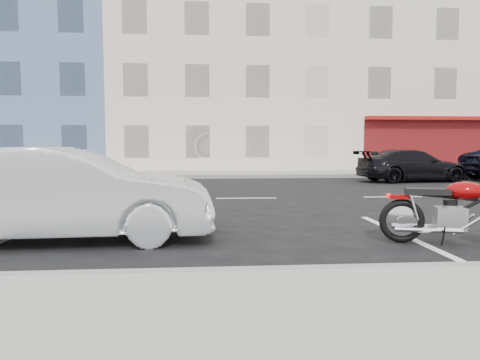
% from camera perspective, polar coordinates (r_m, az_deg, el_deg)
% --- Properties ---
extents(ground, '(120.00, 120.00, 0.00)m').
position_cam_1_polar(ground, '(11.66, 10.69, -2.32)').
color(ground, black).
rests_on(ground, ground).
extents(sidewalk_far, '(80.00, 3.40, 0.15)m').
position_cam_1_polar(sidewalk_far, '(20.02, -10.03, 0.74)').
color(sidewalk_far, gray).
rests_on(sidewalk_far, ground).
extents(curb_near, '(80.00, 0.12, 0.16)m').
position_cam_1_polar(curb_near, '(4.80, -29.20, -11.70)').
color(curb_near, gray).
rests_on(curb_near, ground).
extents(curb_far, '(80.00, 0.12, 0.16)m').
position_cam_1_polar(curb_far, '(18.33, -10.55, 0.41)').
color(curb_far, gray).
rests_on(curb_far, ground).
extents(bldg_blue, '(12.00, 12.00, 13.00)m').
position_cam_1_polar(bldg_blue, '(30.03, -26.56, 13.89)').
color(bldg_blue, slate).
rests_on(bldg_blue, ground).
extents(bldg_cream, '(12.00, 12.00, 11.50)m').
position_cam_1_polar(bldg_cream, '(27.84, -2.27, 13.57)').
color(bldg_cream, beige).
rests_on(bldg_cream, ground).
extents(bldg_corner, '(14.00, 12.00, 12.50)m').
position_cam_1_polar(bldg_corner, '(31.23, 23.02, 13.16)').
color(bldg_corner, beige).
rests_on(bldg_corner, ground).
extents(sedan_silver, '(4.21, 1.66, 1.36)m').
position_cam_1_polar(sedan_silver, '(6.66, -21.82, -1.77)').
color(sedan_silver, '#AFB3B7').
rests_on(sedan_silver, ground).
extents(car_far, '(4.45, 2.22, 1.24)m').
position_cam_1_polar(car_far, '(17.92, 21.95, 1.79)').
color(car_far, black).
rests_on(car_far, ground).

